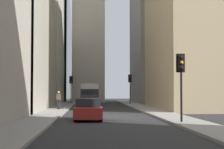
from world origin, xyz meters
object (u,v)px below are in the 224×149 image
at_px(traffic_light_far_junction, 130,82).
at_px(pedestrian, 59,99).
at_px(traffic_light_foreground, 181,71).
at_px(discarded_bottle, 64,110).
at_px(delivery_truck, 90,94).
at_px(sedan_red, 88,110).
at_px(traffic_light_midblock, 71,83).

relative_size(traffic_light_far_junction, pedestrian, 2.32).
distance_m(traffic_light_foreground, discarded_bottle, 15.02).
distance_m(pedestrian, discarded_bottle, 3.53).
xyz_separation_m(delivery_truck, traffic_light_far_junction, (3.96, -5.64, 1.68)).
distance_m(traffic_light_far_junction, pedestrian, 18.61).
distance_m(sedan_red, discarded_bottle, 9.56).
distance_m(delivery_truck, traffic_light_midblock, 7.86).
bearing_deg(discarded_bottle, pedestrian, 13.07).
bearing_deg(delivery_truck, traffic_light_foreground, -169.25).
xyz_separation_m(traffic_light_foreground, traffic_light_midblock, (35.55, 8.19, 0.03)).
bearing_deg(traffic_light_midblock, traffic_light_foreground, -167.02).
bearing_deg(sedan_red, traffic_light_midblock, 4.98).
height_order(traffic_light_foreground, discarded_bottle, traffic_light_foreground).
relative_size(delivery_truck, pedestrian, 3.67).
bearing_deg(traffic_light_midblock, sedan_red, -175.02).
bearing_deg(delivery_truck, pedestrian, 166.48).
relative_size(traffic_light_midblock, traffic_light_far_junction, 0.98).
relative_size(traffic_light_far_junction, discarded_bottle, 15.14).
bearing_deg(traffic_light_midblock, delivery_truck, -158.62).
relative_size(delivery_truck, traffic_light_foreground, 1.63).
bearing_deg(traffic_light_foreground, traffic_light_far_junction, -0.45).
xyz_separation_m(traffic_light_foreground, pedestrian, (15.99, 8.37, -1.94)).
xyz_separation_m(delivery_truck, sedan_red, (-25.03, -0.00, -0.80)).
height_order(traffic_light_midblock, discarded_bottle, traffic_light_midblock).
bearing_deg(traffic_light_foreground, sedan_red, 58.08).
bearing_deg(traffic_light_midblock, pedestrian, 179.48).
height_order(sedan_red, traffic_light_midblock, traffic_light_midblock).
distance_m(traffic_light_midblock, pedestrian, 19.66).
relative_size(traffic_light_midblock, discarded_bottle, 14.76).
bearing_deg(pedestrian, traffic_light_far_junction, -27.79).
height_order(delivery_truck, pedestrian, delivery_truck).
height_order(sedan_red, traffic_light_foreground, traffic_light_foreground).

